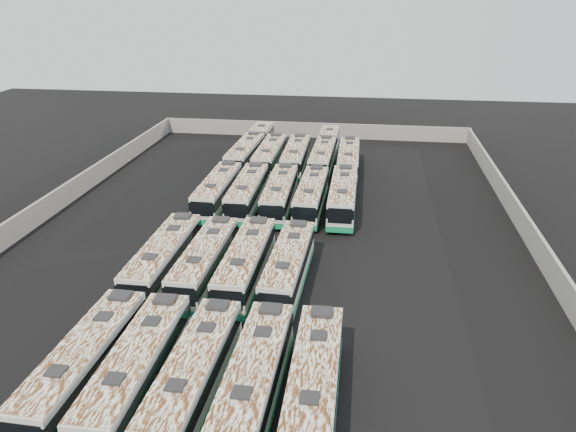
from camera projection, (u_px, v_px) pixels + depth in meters
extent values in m
plane|color=black|center=(272.00, 238.00, 50.23)|extent=(140.00, 140.00, 0.00)
cube|color=gray|center=(313.00, 130.00, 83.05)|extent=(45.20, 0.30, 2.20)
cube|color=gray|center=(534.00, 241.00, 46.88)|extent=(0.30, 73.20, 2.20)
cube|color=gray|center=(38.00, 213.00, 52.75)|extent=(0.30, 73.20, 2.20)
cube|color=silver|center=(85.00, 364.00, 30.81)|extent=(2.64, 11.55, 2.64)
cube|color=#117A51|center=(87.00, 378.00, 31.18)|extent=(2.69, 11.60, 0.40)
cube|color=black|center=(84.00, 357.00, 30.64)|extent=(2.70, 11.61, 0.88)
cube|color=silver|center=(82.00, 343.00, 30.30)|extent=(2.59, 11.32, 0.07)
cube|color=black|center=(56.00, 371.00, 27.95)|extent=(0.93, 0.93, 0.13)
cube|color=black|center=(103.00, 316.00, 32.57)|extent=(0.93, 0.93, 0.13)
cube|color=black|center=(120.00, 296.00, 34.65)|extent=(1.27, 1.08, 0.25)
cylinder|color=black|center=(33.00, 426.00, 28.05)|extent=(0.29, 0.96, 0.96)
cylinder|color=black|center=(71.00, 431.00, 27.74)|extent=(0.29, 0.96, 0.96)
cylinder|color=black|center=(102.00, 341.00, 34.77)|extent=(0.29, 0.96, 0.96)
cylinder|color=black|center=(133.00, 344.00, 34.46)|extent=(0.29, 0.96, 0.96)
cube|color=silver|center=(137.00, 370.00, 30.24)|extent=(2.55, 11.67, 2.67)
cube|color=#117A51|center=(139.00, 385.00, 30.61)|extent=(2.60, 11.73, 0.41)
cube|color=black|center=(136.00, 364.00, 30.08)|extent=(2.61, 11.74, 0.89)
cube|color=silver|center=(134.00, 349.00, 29.73)|extent=(2.50, 11.44, 0.07)
cube|color=black|center=(114.00, 379.00, 27.34)|extent=(0.93, 0.93, 0.14)
cube|color=black|center=(151.00, 321.00, 32.04)|extent=(0.93, 0.93, 0.14)
cube|color=black|center=(165.00, 299.00, 34.16)|extent=(1.27, 1.08, 0.25)
cylinder|color=black|center=(146.00, 346.00, 34.24)|extent=(0.28, 0.97, 0.97)
cylinder|color=black|center=(179.00, 349.00, 33.99)|extent=(0.28, 0.97, 0.97)
cube|color=silver|center=(194.00, 376.00, 29.82)|extent=(2.62, 11.49, 2.62)
cube|color=#117A51|center=(195.00, 391.00, 30.18)|extent=(2.68, 11.55, 0.40)
cube|color=black|center=(193.00, 370.00, 29.65)|extent=(2.69, 11.56, 0.88)
cube|color=silver|center=(192.00, 355.00, 29.31)|extent=(2.57, 11.26, 0.07)
cube|color=black|center=(175.00, 385.00, 26.97)|extent=(0.93, 0.93, 0.13)
cube|color=black|center=(206.00, 327.00, 31.57)|extent=(0.93, 0.93, 0.13)
cube|color=black|center=(218.00, 305.00, 33.64)|extent=(1.26, 1.08, 0.25)
cylinder|color=black|center=(198.00, 352.00, 33.76)|extent=(0.29, 0.96, 0.95)
cylinder|color=black|center=(231.00, 355.00, 33.45)|extent=(0.29, 0.96, 0.95)
cube|color=silver|center=(254.00, 383.00, 29.31)|extent=(2.56, 11.63, 2.66)
cube|color=#117A51|center=(254.00, 398.00, 29.68)|extent=(2.61, 11.68, 0.41)
cube|color=black|center=(253.00, 376.00, 29.14)|extent=(2.62, 11.69, 0.89)
cube|color=silver|center=(253.00, 361.00, 28.79)|extent=(2.51, 11.40, 0.07)
cube|color=black|center=(242.00, 393.00, 26.43)|extent=(0.93, 0.93, 0.14)
cube|color=black|center=(263.00, 332.00, 31.09)|extent=(0.93, 0.93, 0.14)
cube|color=black|center=(270.00, 309.00, 33.19)|extent=(1.27, 1.08, 0.25)
cylinder|color=black|center=(250.00, 357.00, 33.30)|extent=(0.28, 0.97, 0.97)
cylinder|color=black|center=(285.00, 360.00, 33.01)|extent=(0.28, 0.97, 0.97)
cube|color=silver|center=(314.00, 387.00, 29.00)|extent=(2.51, 11.57, 2.65)
cube|color=#117A51|center=(314.00, 402.00, 29.37)|extent=(2.56, 11.62, 0.40)
cube|color=black|center=(314.00, 380.00, 28.83)|extent=(2.57, 11.63, 0.89)
cube|color=silver|center=(314.00, 366.00, 28.49)|extent=(2.46, 11.34, 0.07)
cube|color=black|center=(310.00, 398.00, 26.12)|extent=(0.92, 0.92, 0.13)
cube|color=black|center=(319.00, 335.00, 30.78)|extent=(0.92, 0.92, 0.13)
cube|color=black|center=(322.00, 312.00, 32.88)|extent=(1.26, 1.07, 0.25)
cylinder|color=black|center=(302.00, 361.00, 32.96)|extent=(0.28, 0.96, 0.96)
cylinder|color=black|center=(337.00, 363.00, 32.71)|extent=(0.28, 0.96, 0.96)
cube|color=silver|center=(164.00, 259.00, 42.56)|extent=(2.44, 11.69, 2.68)
cube|color=#117A51|center=(165.00, 270.00, 42.93)|extent=(2.49, 11.74, 0.41)
cube|color=black|center=(163.00, 254.00, 42.39)|extent=(2.50, 11.75, 0.90)
cube|color=black|center=(133.00, 294.00, 37.07)|extent=(2.14, 0.06, 1.41)
cube|color=#117A51|center=(135.00, 314.00, 37.64)|extent=(2.44, 0.10, 0.27)
cube|color=silver|center=(162.00, 243.00, 42.04)|extent=(2.39, 11.46, 0.07)
cube|color=black|center=(149.00, 257.00, 39.65)|extent=(0.93, 0.93, 0.14)
cube|color=black|center=(173.00, 228.00, 44.36)|extent=(0.93, 0.93, 0.14)
cube|color=black|center=(183.00, 216.00, 46.48)|extent=(1.27, 1.07, 0.25)
cylinder|color=black|center=(133.00, 297.00, 39.73)|extent=(0.27, 0.97, 0.97)
cylinder|color=black|center=(161.00, 299.00, 39.45)|extent=(0.27, 0.97, 0.97)
cylinder|color=black|center=(168.00, 251.00, 46.58)|extent=(0.27, 0.97, 0.97)
cylinder|color=black|center=(193.00, 253.00, 46.30)|extent=(0.27, 0.97, 0.97)
cube|color=silver|center=(205.00, 262.00, 42.23)|extent=(2.50, 11.39, 2.60)
cube|color=#117A51|center=(206.00, 273.00, 42.59)|extent=(2.55, 11.44, 0.40)
cube|color=black|center=(205.00, 257.00, 42.07)|extent=(2.56, 11.45, 0.87)
cube|color=black|center=(180.00, 297.00, 36.90)|extent=(2.08, 0.08, 1.37)
cube|color=#117A51|center=(181.00, 315.00, 37.45)|extent=(2.37, 0.13, 0.27)
cube|color=silver|center=(204.00, 246.00, 41.72)|extent=(2.45, 11.16, 0.07)
cube|color=black|center=(194.00, 260.00, 39.40)|extent=(0.91, 0.91, 0.13)
cube|color=black|center=(213.00, 231.00, 43.97)|extent=(0.91, 0.91, 0.13)
cube|color=black|center=(221.00, 220.00, 46.03)|extent=(1.24, 1.06, 0.25)
cylinder|color=black|center=(177.00, 299.00, 39.49)|extent=(0.28, 0.95, 0.95)
cylinder|color=black|center=(205.00, 301.00, 39.20)|extent=(0.28, 0.95, 0.95)
cylinder|color=black|center=(207.00, 254.00, 46.14)|extent=(0.28, 0.95, 0.95)
cylinder|color=black|center=(231.00, 255.00, 45.85)|extent=(0.28, 0.95, 0.95)
cube|color=silver|center=(246.00, 264.00, 41.84)|extent=(2.47, 11.62, 2.66)
cube|color=#117A51|center=(246.00, 275.00, 42.21)|extent=(2.52, 11.67, 0.41)
cube|color=black|center=(246.00, 259.00, 41.68)|extent=(2.53, 11.68, 0.89)
cube|color=black|center=(226.00, 300.00, 36.40)|extent=(2.13, 0.07, 1.40)
cube|color=#117A51|center=(227.00, 320.00, 36.96)|extent=(2.42, 0.11, 0.27)
cube|color=silver|center=(245.00, 247.00, 41.33)|extent=(2.42, 11.38, 0.07)
cube|color=black|center=(237.00, 262.00, 38.95)|extent=(0.92, 0.92, 0.14)
cube|color=black|center=(252.00, 232.00, 43.63)|extent=(0.92, 0.92, 0.14)
cube|color=black|center=(258.00, 220.00, 45.73)|extent=(1.26, 1.07, 0.25)
cylinder|color=black|center=(220.00, 302.00, 39.04)|extent=(0.28, 0.97, 0.97)
cylinder|color=black|center=(249.00, 304.00, 38.75)|extent=(0.28, 0.97, 0.97)
cylinder|color=black|center=(244.00, 255.00, 45.83)|extent=(0.28, 0.97, 0.97)
cylinder|color=black|center=(269.00, 257.00, 45.55)|extent=(0.28, 0.97, 0.97)
cube|color=silver|center=(288.00, 267.00, 41.44)|extent=(2.64, 11.42, 2.60)
cube|color=#117A51|center=(288.00, 278.00, 41.81)|extent=(2.69, 11.47, 0.40)
cube|color=black|center=(288.00, 262.00, 41.28)|extent=(2.70, 11.48, 0.87)
cube|color=black|center=(274.00, 303.00, 36.13)|extent=(2.08, 0.11, 1.37)
cube|color=#117A51|center=(274.00, 322.00, 36.68)|extent=(2.37, 0.16, 0.27)
cube|color=silver|center=(288.00, 251.00, 40.94)|extent=(2.59, 11.19, 0.07)
cube|color=black|center=(282.00, 265.00, 38.62)|extent=(0.92, 0.92, 0.13)
cube|color=black|center=(294.00, 236.00, 43.18)|extent=(0.92, 0.92, 0.13)
cube|color=black|center=(298.00, 224.00, 45.24)|extent=(1.26, 1.07, 0.25)
cylinder|color=black|center=(265.00, 305.00, 38.72)|extent=(0.29, 0.95, 0.95)
cylinder|color=black|center=(294.00, 307.00, 38.41)|extent=(0.29, 0.95, 0.95)
cylinder|color=black|center=(284.00, 258.00, 45.36)|extent=(0.29, 0.95, 0.95)
cylinder|color=black|center=(308.00, 260.00, 45.05)|extent=(0.29, 0.95, 0.95)
cube|color=silver|center=(218.00, 191.00, 56.73)|extent=(2.45, 11.55, 2.65)
cube|color=#117A51|center=(218.00, 200.00, 57.10)|extent=(2.50, 11.60, 0.40)
cube|color=black|center=(218.00, 187.00, 56.56)|extent=(2.51, 11.61, 0.88)
cube|color=black|center=(202.00, 209.00, 51.30)|extent=(2.12, 0.07, 1.39)
cube|color=#117A51|center=(203.00, 224.00, 51.86)|extent=(2.41, 0.11, 0.27)
cube|color=silver|center=(217.00, 178.00, 56.21)|extent=(2.40, 11.32, 0.07)
cube|color=black|center=(210.00, 186.00, 53.85)|extent=(0.92, 0.92, 0.13)
cube|color=black|center=(223.00, 170.00, 58.50)|extent=(0.92, 0.92, 0.13)
cube|color=black|center=(229.00, 163.00, 60.60)|extent=(1.25, 1.06, 0.25)
cylinder|color=black|center=(198.00, 215.00, 53.92)|extent=(0.27, 0.96, 0.96)
cylinder|color=black|center=(219.00, 216.00, 53.66)|extent=(0.27, 0.96, 0.96)
cylinder|color=black|center=(218.00, 189.00, 60.69)|extent=(0.27, 0.96, 0.96)
cylinder|color=black|center=(236.00, 190.00, 60.43)|extent=(0.27, 0.96, 0.96)
cube|color=silver|center=(247.00, 193.00, 56.32)|extent=(2.58, 11.50, 2.63)
cube|color=#117A51|center=(248.00, 202.00, 56.68)|extent=(2.63, 11.55, 0.40)
cube|color=black|center=(247.00, 189.00, 56.15)|extent=(2.64, 11.56, 0.88)
cube|color=black|center=(235.00, 211.00, 50.93)|extent=(2.10, 0.10, 1.38)
cube|color=#117A51|center=(236.00, 226.00, 51.48)|extent=(2.39, 0.14, 0.27)
cube|color=silver|center=(247.00, 180.00, 55.81)|extent=(2.53, 11.27, 0.07)
cube|color=black|center=(242.00, 187.00, 53.46)|extent=(0.92, 0.92, 0.13)
cube|color=black|center=(252.00, 171.00, 58.09)|extent=(0.92, 0.92, 0.13)
cube|color=black|center=(256.00, 164.00, 60.17)|extent=(1.26, 1.07, 0.25)
cylinder|color=black|center=(230.00, 217.00, 53.52)|extent=(0.28, 0.96, 0.95)
cylinder|color=black|center=(251.00, 218.00, 53.28)|extent=(0.28, 0.96, 0.95)
cylinder|color=black|center=(245.00, 191.00, 60.25)|extent=(0.28, 0.96, 0.95)
cylinder|color=black|center=(264.00, 192.00, 60.01)|extent=(0.28, 0.96, 0.95)
cube|color=silver|center=(280.00, 194.00, 55.93)|extent=(2.67, 11.51, 2.63)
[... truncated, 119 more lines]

